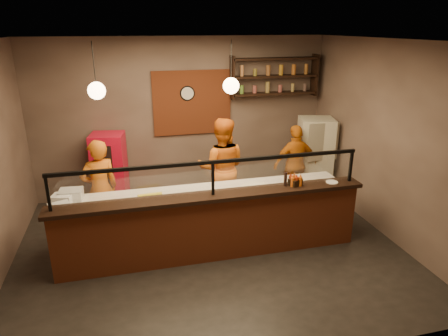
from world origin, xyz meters
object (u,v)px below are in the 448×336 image
object	(u,v)px
fridge	(314,157)
red_cooler	(110,169)
cook_mid	(222,168)
pizza_dough	(257,188)
pepper_mill	(285,179)
cook_left	(100,189)
cook_right	(295,164)
wall_clock	(187,93)
condiment_caddy	(295,182)

from	to	relation	value
fridge	red_cooler	bearing A→B (deg)	-171.96
cook_mid	red_cooler	distance (m)	2.26
pizza_dough	pepper_mill	world-z (taller)	pepper_mill
pizza_dough	pepper_mill	distance (m)	0.57
pepper_mill	cook_mid	bearing A→B (deg)	115.77
fridge	red_cooler	xyz separation A→B (m)	(-4.13, 0.50, -0.09)
cook_left	red_cooler	bearing A→B (deg)	-116.14
cook_left	cook_right	bearing A→B (deg)	167.19
fridge	wall_clock	bearing A→B (deg)	177.03
fridge	pizza_dough	size ratio (longest dim) A/B	3.10
red_cooler	pepper_mill	xyz separation A→B (m)	(2.68, -2.39, 0.45)
cook_mid	cook_right	distance (m)	1.59
cook_mid	cook_right	bearing A→B (deg)	-156.18
wall_clock	pepper_mill	bearing A→B (deg)	-68.71
cook_left	red_cooler	world-z (taller)	cook_left
wall_clock	fridge	bearing A→B (deg)	-17.86
wall_clock	condiment_caddy	size ratio (longest dim) A/B	1.60
cook_left	fridge	size ratio (longest dim) A/B	1.04
cook_mid	pepper_mill	xyz separation A→B (m)	(0.67, -1.38, 0.24)
red_cooler	condiment_caddy	bearing A→B (deg)	-30.80
cook_mid	pepper_mill	distance (m)	1.55
pizza_dough	condiment_caddy	xyz separation A→B (m)	(0.48, -0.40, 0.21)
wall_clock	condiment_caddy	bearing A→B (deg)	-66.01
wall_clock	pizza_dough	xyz separation A→B (m)	(0.73, -2.32, -1.19)
cook_mid	pizza_dough	bearing A→B (deg)	124.45
cook_left	cook_mid	bearing A→B (deg)	166.72
cook_left	fridge	world-z (taller)	cook_left
red_cooler	pizza_dough	size ratio (longest dim) A/B	2.76
red_cooler	pizza_dough	world-z (taller)	red_cooler
cook_right	condiment_caddy	world-z (taller)	cook_right
cook_mid	pizza_dough	world-z (taller)	cook_mid
pizza_dough	pepper_mill	size ratio (longest dim) A/B	2.38
cook_right	pepper_mill	xyz separation A→B (m)	(-0.90, -1.61, 0.38)
wall_clock	cook_left	size ratio (longest dim) A/B	0.18
cook_right	red_cooler	distance (m)	3.66
wall_clock	pizza_dough	distance (m)	2.71
red_cooler	condiment_caddy	world-z (taller)	red_cooler
cook_left	cook_right	distance (m)	3.74
red_cooler	cook_right	bearing A→B (deg)	-2.77
fridge	red_cooler	distance (m)	4.16
cook_left	condiment_caddy	bearing A→B (deg)	138.64
cook_mid	condiment_caddy	size ratio (longest dim) A/B	9.88
fridge	pizza_dough	world-z (taller)	fridge
red_cooler	pepper_mill	size ratio (longest dim) A/B	6.57
wall_clock	condiment_caddy	xyz separation A→B (m)	(1.21, -2.72, -0.99)
cook_right	condiment_caddy	size ratio (longest dim) A/B	8.40
wall_clock	red_cooler	size ratio (longest dim) A/B	0.21
wall_clock	cook_mid	distance (m)	1.81
wall_clock	pepper_mill	size ratio (longest dim) A/B	1.37
red_cooler	wall_clock	bearing A→B (deg)	20.37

